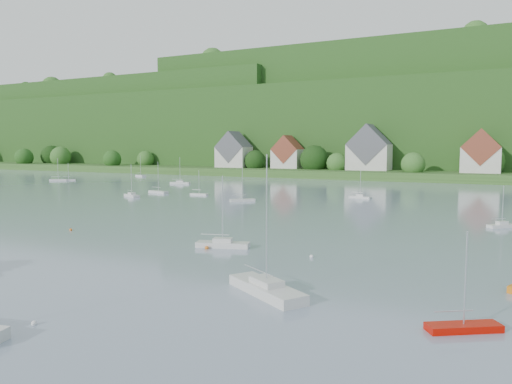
# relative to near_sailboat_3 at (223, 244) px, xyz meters

# --- Properties ---
(far_shore_strip) EXTENTS (600.00, 60.00, 3.00)m
(far_shore_strip) POSITION_rel_near_sailboat_3_xyz_m (-21.49, 153.53, 1.04)
(far_shore_strip) COLOR #2C4F1D
(far_shore_strip) RESTS_ON ground
(forested_ridge) EXTENTS (620.00, 181.22, 69.89)m
(forested_ridge) POSITION_rel_near_sailboat_3_xyz_m (-21.10, 222.10, 22.43)
(forested_ridge) COLOR #1C3E14
(forested_ridge) RESTS_ON ground
(village_building_0) EXTENTS (14.00, 10.40, 16.00)m
(village_building_0) POSITION_rel_near_sailboat_3_xyz_m (-76.49, 140.53, 9.06)
(village_building_0) COLOR #BDB7AD
(village_building_0) RESTS_ON far_shore_strip
(village_building_1) EXTENTS (12.00, 9.36, 14.00)m
(village_building_1) POSITION_rel_near_sailboat_3_xyz_m (-51.49, 142.53, 8.30)
(village_building_1) COLOR #BDB7AD
(village_building_1) RESTS_ON far_shore_strip
(village_building_2) EXTENTS (16.00, 11.44, 18.00)m
(village_building_2) POSITION_rel_near_sailboat_3_xyz_m (-16.49, 141.53, 9.81)
(village_building_2) COLOR #BDB7AD
(village_building_2) RESTS_ON far_shore_strip
(village_building_3) EXTENTS (13.00, 10.40, 15.50)m
(village_building_3) POSITION_rel_near_sailboat_3_xyz_m (23.51, 139.53, 8.97)
(village_building_3) COLOR #BDB7AD
(village_building_3) RESTS_ON far_shore_strip
(near_sailboat_3) EXTENTS (6.72, 3.57, 8.74)m
(near_sailboat_3) POSITION_rel_near_sailboat_3_xyz_m (0.00, 0.00, 0.00)
(near_sailboat_3) COLOR silver
(near_sailboat_3) RESTS_ON ground
(near_sailboat_4) EXTENTS (8.55, 6.65, 11.62)m
(near_sailboat_4) POSITION_rel_near_sailboat_3_xyz_m (12.95, -14.95, 0.09)
(near_sailboat_4) COLOR silver
(near_sailboat_4) RESTS_ON ground
(near_sailboat_7) EXTENTS (4.93, 3.86, 6.71)m
(near_sailboat_7) POSITION_rel_near_sailboat_3_xyz_m (28.16, -16.46, -0.14)
(near_sailboat_7) COLOR #AC0B00
(near_sailboat_7) RESTS_ON ground
(mooring_buoy_1) EXTENTS (0.39, 0.39, 0.39)m
(mooring_buoy_1) POSITION_rel_near_sailboat_3_xyz_m (1.60, -28.44, -0.46)
(mooring_buoy_1) COLOR silver
(mooring_buoy_1) RESTS_ON ground
(mooring_buoy_2) EXTENTS (0.49, 0.49, 0.49)m
(mooring_buoy_2) POSITION_rel_near_sailboat_3_xyz_m (-1.23, -1.70, -0.46)
(mooring_buoy_2) COLOR orange
(mooring_buoy_2) RESTS_ON ground
(mooring_buoy_3) EXTENTS (0.42, 0.42, 0.42)m
(mooring_buoy_3) POSITION_rel_near_sailboat_3_xyz_m (-25.99, 0.49, -0.46)
(mooring_buoy_3) COLOR orange
(mooring_buoy_3) RESTS_ON ground
(mooring_buoy_4) EXTENTS (0.44, 0.44, 0.44)m
(mooring_buoy_4) POSITION_rel_near_sailboat_3_xyz_m (11.62, -0.48, -0.46)
(mooring_buoy_4) COLOR silver
(mooring_buoy_4) RESTS_ON ground
(far_sailboat_cluster) EXTENTS (201.14, 79.82, 8.71)m
(far_sailboat_cluster) POSITION_rel_near_sailboat_3_xyz_m (-13.18, 71.80, -0.08)
(far_sailboat_cluster) COLOR silver
(far_sailboat_cluster) RESTS_ON ground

